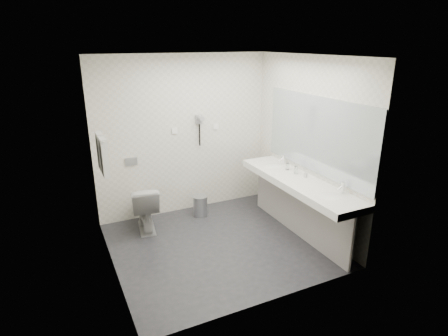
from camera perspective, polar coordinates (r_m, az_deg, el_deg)
floor at (r=5.24m, az=-0.78°, el=-11.66°), size 2.80×2.80×0.00m
ceiling at (r=4.51m, az=-0.93°, el=16.84°), size 2.80×2.80×0.00m
wall_back at (r=5.89m, az=-6.20°, el=4.92°), size 2.80×0.00×2.80m
wall_front at (r=3.66m, az=7.77°, el=-4.02°), size 2.80×0.00×2.80m
wall_left at (r=4.36m, az=-17.80°, el=-0.96°), size 0.00×2.60×2.60m
wall_right at (r=5.44m, az=12.68°, el=3.39°), size 0.00×2.60×2.60m
vanity_counter at (r=5.26m, az=11.30°, el=-2.20°), size 0.55×2.20×0.10m
vanity_panel at (r=5.44m, az=11.22°, el=-6.33°), size 0.03×2.15×0.75m
vanity_post_near at (r=4.78m, az=19.05°, el=-10.87°), size 0.06×0.06×0.75m
vanity_post_far at (r=6.24m, az=5.79°, el=-2.67°), size 0.06×0.06×0.75m
mirror at (r=5.23m, az=14.05°, el=4.93°), size 0.02×2.20×1.05m
basin_near at (r=4.79m, az=15.94°, el=-4.30°), size 0.40×0.31×0.05m
basin_far at (r=5.75m, az=7.48°, el=0.22°), size 0.40×0.31×0.05m
faucet_near at (r=4.88m, az=17.76°, el=-2.89°), size 0.04×0.04×0.15m
faucet_far at (r=5.83m, az=9.13°, el=1.32°), size 0.04×0.04×0.15m
soap_bottle_a at (r=5.32m, az=12.41°, el=-0.93°), size 0.06×0.06×0.09m
glass_left at (r=5.44m, az=11.00°, el=-0.34°), size 0.06×0.06×0.11m
glass_right at (r=5.59m, az=9.73°, el=0.23°), size 0.06×0.06×0.10m
toilet at (r=5.62m, az=-12.06°, el=-5.88°), size 0.49×0.74×0.69m
flush_plate at (r=5.74m, az=-14.05°, el=0.97°), size 0.18×0.02×0.12m
pedal_bin at (r=5.98m, az=-3.67°, el=-5.89°), size 0.24×0.24×0.32m
bin_lid at (r=5.91m, az=-3.70°, el=-4.41°), size 0.23×0.23×0.02m
towel_rail at (r=4.80m, az=-18.57°, el=4.52°), size 0.02×0.62×0.02m
towel_near at (r=4.73m, az=-17.94°, el=1.59°), size 0.07×0.24×0.48m
towel_far at (r=5.00m, az=-18.42°, el=2.45°), size 0.07×0.24×0.48m
dryer_cradle at (r=5.89m, az=-3.88°, el=7.49°), size 0.10×0.04×0.14m
dryer_barrel at (r=5.82m, az=-3.62°, el=7.66°), size 0.08×0.14×0.08m
dryer_cord at (r=5.93m, az=-3.77°, el=5.10°), size 0.02×0.02×0.35m
switch_plate_a at (r=5.81m, az=-7.59°, el=5.68°), size 0.09×0.02×0.09m
switch_plate_b at (r=6.05m, az=-1.26°, el=6.39°), size 0.09×0.02×0.09m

